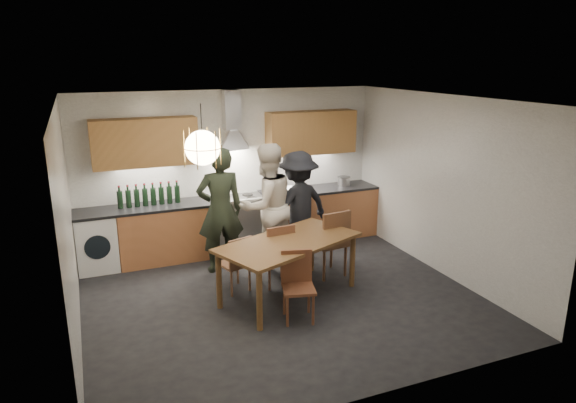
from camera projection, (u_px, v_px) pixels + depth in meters
name	position (u px, v px, depth m)	size (l,w,h in m)	color
ground	(282.00, 297.00, 6.85)	(5.00, 5.00, 0.00)	black
room_shell	(281.00, 173.00, 6.38)	(5.02, 4.52, 2.61)	white
counter_run	(239.00, 223.00, 8.47)	(5.00, 0.62, 0.90)	#D38451
range_stove	(238.00, 224.00, 8.46)	(0.90, 0.60, 0.92)	silver
wall_fixtures	(233.00, 136.00, 8.18)	(4.30, 0.54, 1.10)	tan
pendant_lamp	(202.00, 148.00, 5.82)	(0.43, 0.43, 0.70)	black
dining_table	(289.00, 247.00, 6.69)	(2.09, 1.57, 0.79)	brown
chair_back_left	(237.00, 261.00, 6.89)	(0.45, 0.45, 0.80)	brown
chair_back_mid	(278.00, 251.00, 7.06)	(0.43, 0.43, 0.91)	brown
chair_back_right	(332.00, 239.00, 7.36)	(0.50, 0.50, 1.01)	brown
chair_front	(298.00, 280.00, 6.22)	(0.47, 0.47, 0.84)	brown
person_left	(220.00, 210.00, 7.49)	(0.69, 0.45, 1.88)	black
person_mid	(267.00, 206.00, 7.67)	(0.92, 0.72, 1.89)	beige
person_right	(298.00, 206.00, 7.98)	(1.11, 0.64, 1.72)	black
mixing_bowl	(291.00, 190.00, 8.66)	(0.29, 0.29, 0.07)	silver
stock_pot	(344.00, 181.00, 9.06)	(0.22, 0.22, 0.15)	#B3B3B7
wine_bottles	(149.00, 194.00, 7.83)	(0.94, 0.08, 0.35)	black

